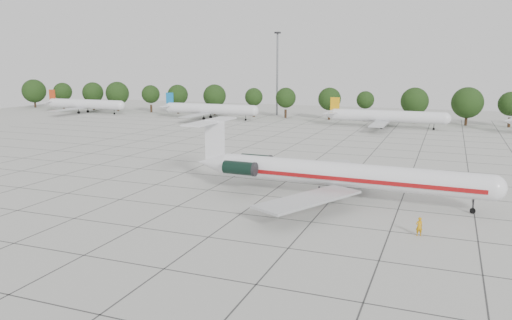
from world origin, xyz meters
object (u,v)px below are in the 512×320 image
Objects in this scene: bg_airliner_b at (210,109)px; floodlight_mast at (277,69)px; main_airliner at (329,173)px; ground_crew at (419,226)px; bg_airliner_c at (387,117)px; bg_airliner_a at (85,104)px.

bg_airliner_b is 1.11× the size of floodlight_mast.
main_airliner is 15.31m from ground_crew.
bg_airliner_c is at bearing -105.79° from ground_crew.
main_airliner is at bearing -67.08° from ground_crew.
bg_airliner_b is at bearing -77.20° from ground_crew.
main_airliner is 70.30m from bg_airliner_c.
bg_airliner_a is 1.00× the size of bg_airliner_b.
bg_airliner_a is at bearing 178.54° from bg_airliner_c.
ground_crew is 0.07× the size of bg_airliner_b.
floodlight_mast reaches higher than bg_airliner_c.
ground_crew is 136.81m from bg_airliner_a.
bg_airliner_b is 1.00× the size of bg_airliner_c.
floodlight_mast is at bearing 114.49° from main_airliner.
bg_airliner_a is at bearing 145.18° from main_airliner.
main_airliner is 1.34× the size of bg_airliner_a.
bg_airliner_a and bg_airliner_c have the same top height.
bg_airliner_b is 50.62m from bg_airliner_c.
floodlight_mast is (-37.51, 90.09, 11.15)m from main_airliner.
floodlight_mast is at bearing 16.11° from bg_airliner_a.
floodlight_mast reaches higher than bg_airliner_b.
main_airliner is at bearing -67.40° from floodlight_mast.
ground_crew is 103.85m from bg_airliner_b.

